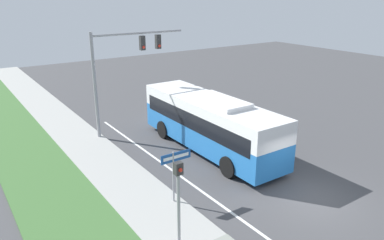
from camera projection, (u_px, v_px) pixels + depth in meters
ground_plane at (308, 198)px, 16.75m from camera, size 80.00×80.00×0.00m
lane_divider_near at (249, 225)px, 14.83m from camera, size 0.14×30.00×0.01m
bus at (210, 121)px, 21.27m from camera, size 2.76×10.35×3.28m
signal_gantry at (122, 61)px, 23.08m from camera, size 6.27×0.41×6.58m
pedestrian_signal at (179, 192)px, 12.79m from camera, size 0.28×0.34×3.39m
street_sign at (175, 167)px, 15.83m from camera, size 1.46×0.08×2.44m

